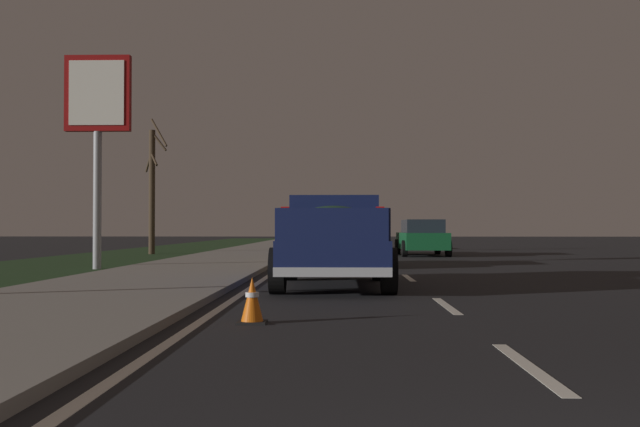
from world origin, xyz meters
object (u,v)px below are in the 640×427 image
at_px(sedan_green, 422,237).
at_px(sedan_black, 337,235).
at_px(pickup_truck, 334,238).
at_px(bare_tree_far, 152,187).
at_px(sedan_tan, 336,241).
at_px(gas_price_sign, 98,110).
at_px(traffic_cone_near, 252,301).
at_px(sedan_blue, 334,237).

distance_m(sedan_green, sedan_black, 9.27).
distance_m(pickup_truck, bare_tree_far, 20.31).
xyz_separation_m(sedan_tan, sedan_green, (8.99, -3.66, 0.00)).
relative_size(pickup_truck, sedan_black, 1.23).
bearing_deg(gas_price_sign, sedan_tan, -74.48).
distance_m(gas_price_sign, traffic_cone_near, 14.12).
distance_m(sedan_blue, bare_tree_far, 8.56).
distance_m(sedan_tan, sedan_black, 17.49).
xyz_separation_m(sedan_black, traffic_cone_near, (-31.46, 0.92, -0.50)).
xyz_separation_m(sedan_black, bare_tree_far, (-7.12, 8.34, 2.26)).
relative_size(pickup_truck, bare_tree_far, 0.88).
bearing_deg(sedan_tan, gas_price_sign, 105.52).
relative_size(sedan_blue, bare_tree_far, 0.72).
height_order(sedan_green, sedan_blue, same).
distance_m(gas_price_sign, bare_tree_far, 12.47).
xyz_separation_m(sedan_black, gas_price_sign, (-19.39, 6.83, 3.82)).
bearing_deg(pickup_truck, traffic_cone_near, 170.76).
height_order(pickup_truck, bare_tree_far, bare_tree_far).
relative_size(pickup_truck, sedan_blue, 1.22).
bearing_deg(sedan_tan, sedan_green, -22.14).
bearing_deg(traffic_cone_near, sedan_black, -1.67).
distance_m(pickup_truck, gas_price_sign, 9.89).
distance_m(bare_tree_far, traffic_cone_near, 25.60).
bearing_deg(sedan_black, sedan_green, -156.48).
distance_m(sedan_green, gas_price_sign, 15.63).
bearing_deg(bare_tree_far, pickup_truck, -155.44).
xyz_separation_m(pickup_truck, sedan_tan, (8.01, 0.02, -0.20)).
xyz_separation_m(pickup_truck, sedan_black, (25.50, 0.06, -0.20)).
xyz_separation_m(sedan_black, sedan_blue, (-7.19, 0.09, 0.00)).
distance_m(pickup_truck, sedan_tan, 8.01).
xyz_separation_m(gas_price_sign, bare_tree_far, (12.28, 1.51, -1.56)).
bearing_deg(gas_price_sign, pickup_truck, -131.53).
relative_size(sedan_green, gas_price_sign, 0.72).
bearing_deg(pickup_truck, sedan_blue, 0.44).
bearing_deg(gas_price_sign, sedan_blue, -28.93).
bearing_deg(bare_tree_far, sedan_black, -49.53).
distance_m(sedan_tan, gas_price_sign, 8.09).
relative_size(bare_tree_far, traffic_cone_near, 10.61).
bearing_deg(pickup_truck, bare_tree_far, 24.56).
relative_size(sedan_tan, traffic_cone_near, 7.60).
distance_m(sedan_black, bare_tree_far, 11.20).
relative_size(sedan_black, sedan_blue, 0.99).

